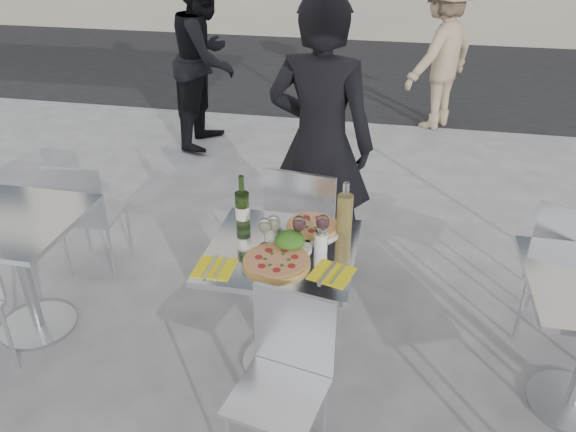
% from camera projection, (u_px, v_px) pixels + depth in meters
% --- Properties ---
extents(ground, '(80.00, 80.00, 0.00)m').
position_uv_depth(ground, '(283.00, 362.00, 3.11)').
color(ground, slate).
extents(street_asphalt, '(24.00, 5.00, 0.00)m').
position_uv_depth(street_asphalt, '(371.00, 68.00, 8.67)').
color(street_asphalt, black).
rests_on(street_asphalt, ground).
extents(main_table, '(0.72, 0.72, 0.75)m').
position_uv_depth(main_table, '(282.00, 283.00, 2.85)').
color(main_table, '#B7BABF').
rests_on(main_table, ground).
extents(side_table_left, '(0.72, 0.72, 0.75)m').
position_uv_depth(side_table_left, '(18.00, 251.00, 3.11)').
color(side_table_left, '#B7BABF').
rests_on(side_table_left, ground).
extents(chair_far, '(0.48, 0.49, 0.93)m').
position_uv_depth(chair_far, '(304.00, 223.00, 3.37)').
color(chair_far, silver).
rests_on(chair_far, ground).
extents(chair_near, '(0.44, 0.45, 0.82)m').
position_uv_depth(chair_near, '(286.00, 369.00, 2.40)').
color(chair_near, silver).
rests_on(chair_near, ground).
extents(side_chair_lfar, '(0.40, 0.41, 0.82)m').
position_uv_depth(side_chair_lfar, '(86.00, 209.00, 3.66)').
color(side_chair_lfar, silver).
rests_on(side_chair_lfar, ground).
extents(side_chair_rfar, '(0.54, 0.55, 0.91)m').
position_uv_depth(side_chair_rfar, '(571.00, 265.00, 3.00)').
color(side_chair_rfar, silver).
rests_on(side_chair_rfar, ground).
extents(woman_diner, '(0.73, 0.53, 1.85)m').
position_uv_depth(woman_diner, '(320.00, 145.00, 3.47)').
color(woman_diner, black).
rests_on(woman_diner, ground).
extents(pedestrian_a, '(0.70, 0.88, 1.76)m').
position_uv_depth(pedestrian_a, '(206.00, 59.00, 5.57)').
color(pedestrian_a, black).
rests_on(pedestrian_a, ground).
extents(pedestrian_b, '(1.08, 1.20, 1.61)m').
position_uv_depth(pedestrian_b, '(441.00, 54.00, 6.05)').
color(pedestrian_b, tan).
rests_on(pedestrian_b, ground).
extents(pizza_near, '(0.32, 0.32, 0.02)m').
position_uv_depth(pizza_near, '(277.00, 261.00, 2.63)').
color(pizza_near, tan).
rests_on(pizza_near, main_table).
extents(pizza_far, '(0.30, 0.30, 0.03)m').
position_uv_depth(pizza_far, '(312.00, 227.00, 2.90)').
color(pizza_far, white).
rests_on(pizza_far, main_table).
extents(salad_plate, '(0.22, 0.22, 0.09)m').
position_uv_depth(salad_plate, '(290.00, 241.00, 2.74)').
color(salad_plate, white).
rests_on(salad_plate, main_table).
extents(wine_bottle, '(0.07, 0.08, 0.29)m').
position_uv_depth(wine_bottle, '(242.00, 208.00, 2.87)').
color(wine_bottle, '#36541F').
rests_on(wine_bottle, main_table).
extents(carafe, '(0.08, 0.08, 0.29)m').
position_uv_depth(carafe, '(345.00, 214.00, 2.81)').
color(carafe, tan).
rests_on(carafe, main_table).
extents(sugar_shaker, '(0.06, 0.06, 0.11)m').
position_uv_depth(sugar_shaker, '(321.00, 240.00, 2.71)').
color(sugar_shaker, white).
rests_on(sugar_shaker, main_table).
extents(wineglass_white_a, '(0.07, 0.07, 0.16)m').
position_uv_depth(wineglass_white_a, '(265.00, 227.00, 2.72)').
color(wineglass_white_a, white).
rests_on(wineglass_white_a, main_table).
extents(wineglass_white_b, '(0.07, 0.07, 0.16)m').
position_uv_depth(wineglass_white_b, '(274.00, 224.00, 2.74)').
color(wineglass_white_b, white).
rests_on(wineglass_white_b, main_table).
extents(wineglass_red_a, '(0.07, 0.07, 0.16)m').
position_uv_depth(wineglass_red_a, '(299.00, 225.00, 2.73)').
color(wineglass_red_a, white).
rests_on(wineglass_red_a, main_table).
extents(wineglass_red_b, '(0.07, 0.07, 0.16)m').
position_uv_depth(wineglass_red_b, '(323.00, 224.00, 2.74)').
color(wineglass_red_b, white).
rests_on(wineglass_red_b, main_table).
extents(napkin_left, '(0.18, 0.20, 0.01)m').
position_uv_depth(napkin_left, '(215.00, 268.00, 2.60)').
color(napkin_left, yellow).
rests_on(napkin_left, main_table).
extents(napkin_right, '(0.22, 0.22, 0.01)m').
position_uv_depth(napkin_right, '(332.00, 273.00, 2.56)').
color(napkin_right, yellow).
rests_on(napkin_right, main_table).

